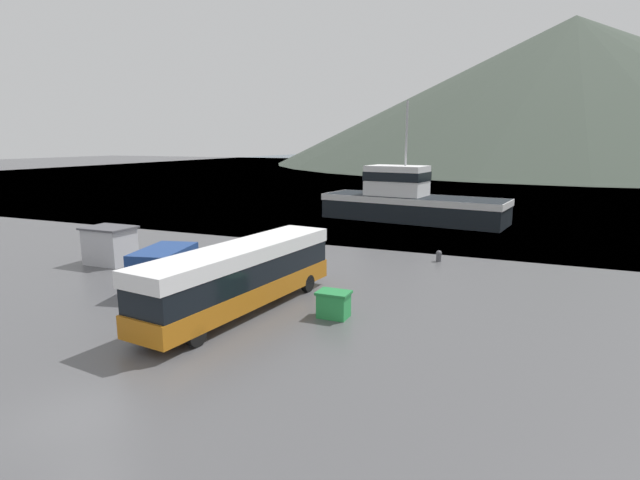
{
  "coord_description": "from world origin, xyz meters",
  "views": [
    {
      "loc": [
        11.42,
        -9.32,
        7.74
      ],
      "look_at": [
        0.15,
        17.24,
        2.0
      ],
      "focal_mm": 28.0,
      "sensor_mm": 36.0,
      "label": 1
    }
  ],
  "objects_px": {
    "tour_bus": "(241,274)",
    "delivery_van": "(169,266)",
    "storage_bin": "(334,304)",
    "small_boat": "(421,205)",
    "dock_kiosk": "(110,245)",
    "fishing_boat": "(409,201)"
  },
  "relations": [
    {
      "from": "dock_kiosk",
      "to": "tour_bus",
      "type": "bearing_deg",
      "value": -19.78
    },
    {
      "from": "small_boat",
      "to": "storage_bin",
      "type": "bearing_deg",
      "value": -176.59
    },
    {
      "from": "fishing_boat",
      "to": "delivery_van",
      "type": "bearing_deg",
      "value": -4.85
    },
    {
      "from": "small_boat",
      "to": "dock_kiosk",
      "type": "bearing_deg",
      "value": 155.97
    },
    {
      "from": "tour_bus",
      "to": "delivery_van",
      "type": "xyz_separation_m",
      "value": [
        -5.51,
        1.65,
        -0.54
      ]
    },
    {
      "from": "dock_kiosk",
      "to": "fishing_boat",
      "type": "bearing_deg",
      "value": 61.59
    },
    {
      "from": "fishing_boat",
      "to": "small_boat",
      "type": "distance_m",
      "value": 8.09
    },
    {
      "from": "tour_bus",
      "to": "dock_kiosk",
      "type": "bearing_deg",
      "value": 167.21
    },
    {
      "from": "tour_bus",
      "to": "fishing_boat",
      "type": "height_order",
      "value": "fishing_boat"
    },
    {
      "from": "storage_bin",
      "to": "dock_kiosk",
      "type": "distance_m",
      "value": 17.23
    },
    {
      "from": "tour_bus",
      "to": "delivery_van",
      "type": "height_order",
      "value": "tour_bus"
    },
    {
      "from": "tour_bus",
      "to": "storage_bin",
      "type": "height_order",
      "value": "tour_bus"
    },
    {
      "from": "storage_bin",
      "to": "dock_kiosk",
      "type": "height_order",
      "value": "dock_kiosk"
    },
    {
      "from": "delivery_van",
      "to": "storage_bin",
      "type": "height_order",
      "value": "delivery_van"
    },
    {
      "from": "delivery_van",
      "to": "storage_bin",
      "type": "bearing_deg",
      "value": -17.94
    },
    {
      "from": "fishing_boat",
      "to": "small_boat",
      "type": "bearing_deg",
      "value": -168.53
    },
    {
      "from": "delivery_van",
      "to": "dock_kiosk",
      "type": "xyz_separation_m",
      "value": [
        -7.1,
        2.89,
        -0.0
      ]
    },
    {
      "from": "delivery_van",
      "to": "storage_bin",
      "type": "xyz_separation_m",
      "value": [
        9.72,
        -0.79,
        -0.61
      ]
    },
    {
      "from": "tour_bus",
      "to": "fishing_boat",
      "type": "distance_m",
      "value": 29.61
    },
    {
      "from": "tour_bus",
      "to": "storage_bin",
      "type": "bearing_deg",
      "value": 18.43
    },
    {
      "from": "delivery_van",
      "to": "fishing_boat",
      "type": "xyz_separation_m",
      "value": [
        6.45,
        27.95,
        0.76
      ]
    },
    {
      "from": "small_boat",
      "to": "tour_bus",
      "type": "bearing_deg",
      "value": 176.87
    }
  ]
}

